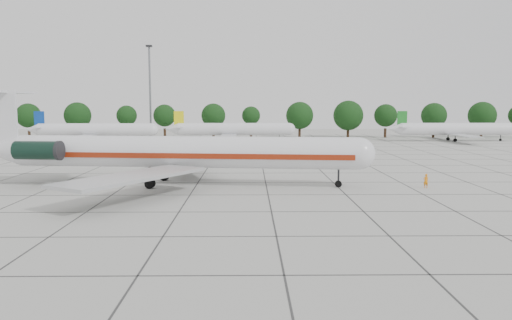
# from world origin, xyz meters

# --- Properties ---
(ground) EXTENTS (260.00, 260.00, 0.00)m
(ground) POSITION_xyz_m (0.00, 0.00, 0.00)
(ground) COLOR #B9B8B1
(ground) RESTS_ON ground
(apron_joints) EXTENTS (170.00, 170.00, 0.02)m
(apron_joints) POSITION_xyz_m (0.00, 15.00, 0.01)
(apron_joints) COLOR #383838
(apron_joints) RESTS_ON ground
(main_airliner) EXTENTS (46.37, 36.30, 10.89)m
(main_airliner) POSITION_xyz_m (-11.87, 6.75, 3.85)
(main_airliner) COLOR silver
(main_airliner) RESTS_ON ground
(ground_crew) EXTENTS (0.62, 0.46, 1.57)m
(ground_crew) POSITION_xyz_m (17.63, 4.00, 0.79)
(ground_crew) COLOR orange
(ground_crew) RESTS_ON ground
(bg_airliner_b) EXTENTS (28.24, 27.20, 7.40)m
(bg_airliner_b) POSITION_xyz_m (-39.27, 70.50, 2.91)
(bg_airliner_b) COLOR silver
(bg_airliner_b) RESTS_ON ground
(bg_airliner_c) EXTENTS (28.24, 27.20, 7.40)m
(bg_airliner_c) POSITION_xyz_m (-5.95, 72.13, 2.91)
(bg_airliner_c) COLOR silver
(bg_airliner_c) RESTS_ON ground
(bg_airliner_d) EXTENTS (28.24, 27.20, 7.40)m
(bg_airliner_d) POSITION_xyz_m (48.91, 72.17, 2.91)
(bg_airliner_d) COLOR silver
(bg_airliner_d) RESTS_ON ground
(tree_line) EXTENTS (249.86, 8.44, 10.22)m
(tree_line) POSITION_xyz_m (-11.68, 85.00, 5.98)
(tree_line) COLOR #332114
(tree_line) RESTS_ON ground
(floodlight_mast) EXTENTS (1.60, 1.60, 25.45)m
(floodlight_mast) POSITION_xyz_m (-30.00, 92.00, 14.28)
(floodlight_mast) COLOR slate
(floodlight_mast) RESTS_ON ground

